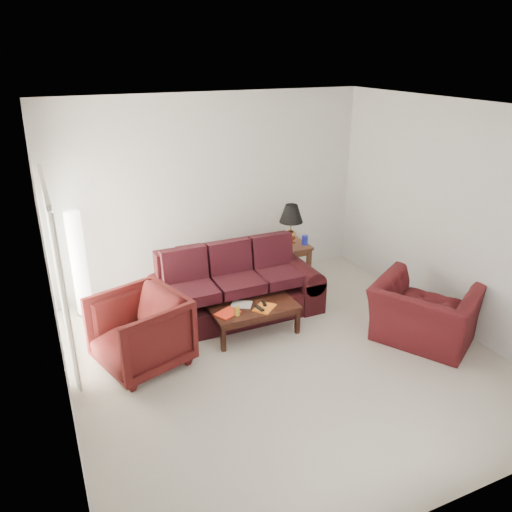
{
  "coord_description": "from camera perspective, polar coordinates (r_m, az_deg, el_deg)",
  "views": [
    {
      "loc": [
        -2.48,
        -4.66,
        3.56
      ],
      "look_at": [
        0.0,
        0.85,
        1.05
      ],
      "focal_mm": 35.0,
      "sensor_mm": 36.0,
      "label": 1
    }
  ],
  "objects": [
    {
      "name": "floor",
      "position": [
        6.37,
        3.21,
        -11.48
      ],
      "size": [
        5.0,
        5.0,
        0.0
      ],
      "primitive_type": "plane",
      "color": "beige",
      "rests_on": "ground"
    },
    {
      "name": "blinds",
      "position": [
        6.45,
        -21.76,
        -1.75
      ],
      "size": [
        0.1,
        2.0,
        2.16
      ],
      "primitive_type": "cube",
      "color": "silver",
      "rests_on": "ground"
    },
    {
      "name": "sofa",
      "position": [
        7.05,
        -2.34,
        -3.23
      ],
      "size": [
        2.46,
        1.18,
        0.99
      ],
      "primitive_type": null,
      "rotation": [
        0.0,
        0.0,
        -0.06
      ],
      "color": "black",
      "rests_on": "ground"
    },
    {
      "name": "throw_pillow",
      "position": [
        7.38,
        -7.55,
        -0.2
      ],
      "size": [
        0.38,
        0.19,
        0.39
      ],
      "primitive_type": "cube",
      "rotation": [
        -0.21,
        0.0,
        -0.02
      ],
      "color": "black",
      "rests_on": "sofa"
    },
    {
      "name": "end_table",
      "position": [
        8.18,
        3.7,
        -0.79
      ],
      "size": [
        0.61,
        0.61,
        0.65
      ],
      "primitive_type": null,
      "rotation": [
        0.0,
        0.0,
        -0.02
      ],
      "color": "#55311D",
      "rests_on": "ground"
    },
    {
      "name": "table_lamp",
      "position": [
        8.03,
        4.02,
        3.68
      ],
      "size": [
        0.42,
        0.42,
        0.64
      ],
      "primitive_type": null,
      "rotation": [
        0.0,
        0.0,
        -0.12
      ],
      "color": "#B57638",
      "rests_on": "end_table"
    },
    {
      "name": "clock",
      "position": [
        7.86,
        2.71,
        1.33
      ],
      "size": [
        0.14,
        0.08,
        0.13
      ],
      "primitive_type": "cube",
      "rotation": [
        0.0,
        0.0,
        0.27
      ],
      "color": "silver",
      "rests_on": "end_table"
    },
    {
      "name": "blue_canister",
      "position": [
        8.04,
        5.6,
        1.82
      ],
      "size": [
        0.12,
        0.12,
        0.15
      ],
      "primitive_type": "cylinder",
      "rotation": [
        0.0,
        0.0,
        -0.37
      ],
      "color": "navy",
      "rests_on": "end_table"
    },
    {
      "name": "picture_frame",
      "position": [
        8.13,
        1.92,
        2.24
      ],
      "size": [
        0.17,
        0.2,
        0.06
      ],
      "primitive_type": "cube",
      "rotation": [
        1.36,
        0.0,
        -0.19
      ],
      "color": "silver",
      "rests_on": "end_table"
    },
    {
      "name": "floor_lamp",
      "position": [
        7.39,
        -19.57,
        -0.87
      ],
      "size": [
        0.32,
        0.32,
        1.57
      ],
      "primitive_type": null,
      "rotation": [
        0.0,
        0.0,
        0.32
      ],
      "color": "white",
      "rests_on": "ground"
    },
    {
      "name": "armchair_left",
      "position": [
        6.15,
        -13.12,
        -8.41
      ],
      "size": [
        1.25,
        1.23,
        0.91
      ],
      "primitive_type": "imported",
      "rotation": [
        0.0,
        0.0,
        -1.26
      ],
      "color": "#410F0F",
      "rests_on": "ground"
    },
    {
      "name": "armchair_right",
      "position": [
        6.85,
        18.67,
        -6.22
      ],
      "size": [
        1.56,
        1.61,
        0.8
      ],
      "primitive_type": "imported",
      "rotation": [
        0.0,
        0.0,
        2.11
      ],
      "color": "#410F12",
      "rests_on": "ground"
    },
    {
      "name": "coffee_table",
      "position": [
        6.75,
        -0.25,
        -7.28
      ],
      "size": [
        1.27,
        0.87,
        0.41
      ],
      "primitive_type": null,
      "rotation": [
        0.0,
        0.0,
        0.27
      ],
      "color": "black",
      "rests_on": "ground"
    },
    {
      "name": "magazine_red",
      "position": [
        6.48,
        -3.27,
        -6.54
      ],
      "size": [
        0.36,
        0.32,
        0.02
      ],
      "primitive_type": "cube",
      "rotation": [
        0.0,
        0.0,
        0.44
      ],
      "color": "red",
      "rests_on": "coffee_table"
    },
    {
      "name": "magazine_white",
      "position": [
        6.68,
        -1.66,
        -5.55
      ],
      "size": [
        0.33,
        0.32,
        0.02
      ],
      "primitive_type": "cube",
      "rotation": [
        0.0,
        0.0,
        -0.59
      ],
      "color": "beige",
      "rests_on": "coffee_table"
    },
    {
      "name": "magazine_orange",
      "position": [
        6.59,
        0.97,
        -5.94
      ],
      "size": [
        0.37,
        0.36,
        0.02
      ],
      "primitive_type": "cube",
      "rotation": [
        0.0,
        0.0,
        0.71
      ],
      "color": "orange",
      "rests_on": "coffee_table"
    },
    {
      "name": "remote_a",
      "position": [
        6.55,
        0.37,
        -5.96
      ],
      "size": [
        0.08,
        0.18,
        0.02
      ],
      "primitive_type": "cube",
      "rotation": [
        0.0,
        0.0,
        0.15
      ],
      "color": "black",
      "rests_on": "coffee_table"
    },
    {
      "name": "remote_b",
      "position": [
        6.67,
        0.92,
        -5.42
      ],
      "size": [
        0.07,
        0.16,
        0.02
      ],
      "primitive_type": "cube",
      "rotation": [
        0.0,
        0.0,
        -0.21
      ],
      "color": "black",
      "rests_on": "coffee_table"
    },
    {
      "name": "yellow_glass",
      "position": [
        6.41,
        -2.17,
        -6.32
      ],
      "size": [
        0.09,
        0.09,
        0.12
      ],
      "primitive_type": "cylinder",
      "rotation": [
        0.0,
        0.0,
        -0.39
      ],
      "color": "gold",
      "rests_on": "coffee_table"
    }
  ]
}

